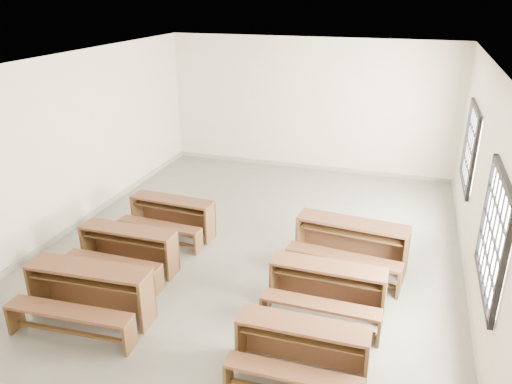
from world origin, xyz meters
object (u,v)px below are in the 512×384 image
(desk_set_2, at_px, (171,214))
(desk_set_4, at_px, (327,286))
(desk_set_1, at_px, (127,247))
(desk_set_0, at_px, (88,290))
(desk_set_3, at_px, (301,347))
(desk_set_5, at_px, (351,242))

(desk_set_2, bearing_deg, desk_set_4, -22.06)
(desk_set_1, xyz_separation_m, desk_set_4, (3.24, -0.16, 0.00))
(desk_set_0, relative_size, desk_set_1, 1.12)
(desk_set_2, height_order, desk_set_3, desk_set_2)
(desk_set_3, bearing_deg, desk_set_2, 136.83)
(desk_set_3, xyz_separation_m, desk_set_4, (0.06, 1.33, 0.02))
(desk_set_5, bearing_deg, desk_set_3, -88.77)
(desk_set_0, bearing_deg, desk_set_3, -6.96)
(desk_set_3, relative_size, desk_set_4, 0.96)
(desk_set_4, height_order, desk_set_5, desk_set_5)
(desk_set_5, bearing_deg, desk_set_1, -155.50)
(desk_set_2, relative_size, desk_set_3, 1.04)
(desk_set_3, bearing_deg, desk_set_4, 86.92)
(desk_set_4, relative_size, desk_set_5, 0.87)
(desk_set_2, bearing_deg, desk_set_3, -39.11)
(desk_set_0, xyz_separation_m, desk_set_4, (3.05, 1.13, -0.03))
(desk_set_2, distance_m, desk_set_5, 3.28)
(desk_set_2, xyz_separation_m, desk_set_5, (3.28, -0.18, 0.06))
(desk_set_1, height_order, desk_set_2, desk_set_1)
(desk_set_2, xyz_separation_m, desk_set_3, (3.07, -2.82, -0.01))
(desk_set_4, bearing_deg, desk_set_2, 155.33)
(desk_set_3, xyz_separation_m, desk_set_5, (0.21, 2.64, 0.06))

